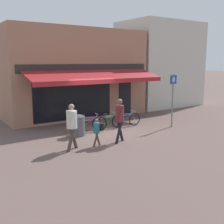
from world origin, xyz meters
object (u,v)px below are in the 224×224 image
object	(u,v)px
litter_bin	(79,125)
parking_sign	(173,95)
bicycle_purple	(88,124)
pedestrian_adult	(120,116)
pedestrian_second_adult	(72,122)
pedestrian_child	(97,129)
bicycle_blue	(126,120)
bicycle_green	(109,122)

from	to	relation	value
litter_bin	parking_sign	size ratio (longest dim) A/B	0.37
litter_bin	bicycle_purple	bearing A→B (deg)	27.31
litter_bin	parking_sign	xyz separation A→B (m)	(4.77, -1.10, 1.13)
pedestrian_adult	litter_bin	xyz separation A→B (m)	(-0.92, 1.87, -0.61)
pedestrian_second_adult	pedestrian_adult	bearing A→B (deg)	170.22
pedestrian_adult	bicycle_purple	bearing A→B (deg)	-89.06
pedestrian_second_adult	litter_bin	xyz separation A→B (m)	(1.15, 1.68, -0.57)
pedestrian_adult	pedestrian_child	size ratio (longest dim) A/B	1.63
bicycle_blue	pedestrian_child	size ratio (longest dim) A/B	1.48
pedestrian_adult	parking_sign	world-z (taller)	parking_sign
bicycle_green	litter_bin	world-z (taller)	litter_bin
litter_bin	bicycle_green	bearing A→B (deg)	10.27
pedestrian_adult	pedestrian_second_adult	xyz separation A→B (m)	(-2.07, 0.19, -0.05)
bicycle_blue	pedestrian_adult	distance (m)	2.97
bicycle_green	parking_sign	bearing A→B (deg)	-35.00
bicycle_purple	pedestrian_child	world-z (taller)	pedestrian_child
pedestrian_second_adult	parking_sign	bearing A→B (deg)	-179.02
bicycle_blue	pedestrian_second_adult	size ratio (longest dim) A/B	0.93
bicycle_blue	pedestrian_second_adult	xyz separation A→B (m)	(-4.01, -1.92, 0.71)
pedestrian_adult	parking_sign	size ratio (longest dim) A/B	0.68
bicycle_purple	parking_sign	bearing A→B (deg)	-4.91
pedestrian_adult	pedestrian_second_adult	size ratio (longest dim) A/B	1.03
bicycle_purple	bicycle_blue	size ratio (longest dim) A/B	1.08
bicycle_green	pedestrian_child	size ratio (longest dim) A/B	1.45
pedestrian_adult	litter_bin	distance (m)	2.17
bicycle_green	litter_bin	bearing A→B (deg)	-178.11
bicycle_purple	pedestrian_child	xyz separation A→B (m)	(-0.80, -2.18, 0.31)
bicycle_blue	pedestrian_child	xyz separation A→B (m)	(-2.99, -2.07, 0.33)
litter_bin	parking_sign	bearing A→B (deg)	-13.01
bicycle_green	bicycle_blue	size ratio (longest dim) A/B	0.98
litter_bin	pedestrian_child	bearing A→B (deg)	-93.84
bicycle_purple	pedestrian_adult	size ratio (longest dim) A/B	0.98
bicycle_purple	parking_sign	size ratio (longest dim) A/B	0.66
bicycle_purple	litter_bin	bearing A→B (deg)	-138.02
bicycle_purple	pedestrian_adult	bearing A→B (deg)	-69.25
pedestrian_adult	pedestrian_child	distance (m)	1.12
bicycle_green	pedestrian_child	world-z (taller)	pedestrian_child
bicycle_green	bicycle_blue	xyz separation A→B (m)	(0.98, -0.10, 0.01)
bicycle_blue	parking_sign	world-z (taller)	parking_sign
pedestrian_child	pedestrian_second_adult	xyz separation A→B (m)	(-1.03, 0.14, 0.37)
pedestrian_child	litter_bin	world-z (taller)	pedestrian_child
bicycle_green	pedestrian_adult	world-z (taller)	pedestrian_adult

